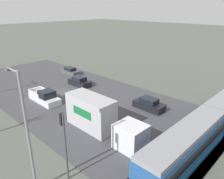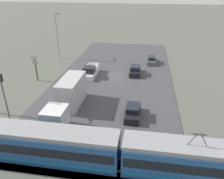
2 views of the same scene
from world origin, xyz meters
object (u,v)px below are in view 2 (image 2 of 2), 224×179
(traffic_light_pole, at_px, (4,91))
(street_lamp_mid_block, at_px, (57,33))
(sedan_car_2, at_px, (133,112))
(pickup_truck, at_px, (90,72))
(box_truck, at_px, (68,97))
(sedan_car_0, at_px, (151,60))
(sedan_car_1, at_px, (135,71))
(light_rail_tram, at_px, (121,153))
(street_tree, at_px, (36,69))
(no_parking_sign, at_px, (60,61))

(traffic_light_pole, distance_m, street_lamp_mid_block, 24.75)
(sedan_car_2, bearing_deg, pickup_truck, -55.19)
(box_truck, xyz_separation_m, sedan_car_0, (-10.84, -20.50, -1.14))
(pickup_truck, relative_size, sedan_car_0, 1.28)
(box_truck, bearing_deg, street_lamp_mid_block, -65.67)
(sedan_car_0, bearing_deg, sedan_car_1, 66.54)
(box_truck, height_order, sedan_car_2, box_truck)
(pickup_truck, relative_size, street_lamp_mid_block, 0.60)
(sedan_car_0, bearing_deg, traffic_light_pole, 53.75)
(light_rail_tram, height_order, street_tree, street_tree)
(sedan_car_2, relative_size, traffic_light_pole, 0.73)
(pickup_truck, bearing_deg, sedan_car_1, -165.61)
(traffic_light_pole, xyz_separation_m, street_lamp_mid_block, (3.01, -24.51, 1.65))
(sedan_car_2, bearing_deg, sedan_car_1, -87.53)
(sedan_car_1, relative_size, no_parking_sign, 1.90)
(sedan_car_1, distance_m, street_tree, 17.34)
(light_rail_tram, xyz_separation_m, street_tree, (16.56, -17.31, 0.38))
(sedan_car_2, xyz_separation_m, traffic_light_pole, (15.08, 2.65, 3.01))
(traffic_light_pole, relative_size, no_parking_sign, 2.52)
(pickup_truck, bearing_deg, sedan_car_0, -140.80)
(pickup_truck, relative_size, street_tree, 1.28)
(pickup_truck, distance_m, sedan_car_1, 8.16)
(street_lamp_mid_block, bearing_deg, sedan_car_1, 156.57)
(light_rail_tram, height_order, no_parking_sign, light_rail_tram)
(box_truck, xyz_separation_m, street_tree, (8.55, -8.26, 0.21))
(street_tree, height_order, street_lamp_mid_block, street_lamp_mid_block)
(pickup_truck, bearing_deg, no_parking_sign, -23.71)
(box_truck, height_order, no_parking_sign, box_truck)
(box_truck, xyz_separation_m, sedan_car_1, (-7.87, -13.66, -1.07))
(light_rail_tram, height_order, box_truck, light_rail_tram)
(pickup_truck, distance_m, sedan_car_2, 14.93)
(sedan_car_0, distance_m, street_lamp_mid_block, 20.99)
(sedan_car_0, bearing_deg, pickup_truck, 39.20)
(sedan_car_1, relative_size, sedan_car_2, 1.03)
(sedan_car_0, height_order, street_lamp_mid_block, street_lamp_mid_block)
(light_rail_tram, xyz_separation_m, box_truck, (8.01, -9.06, 0.17))
(light_rail_tram, xyz_separation_m, pickup_truck, (8.05, -20.69, -0.85))
(street_tree, bearing_deg, sedan_car_2, 152.48)
(sedan_car_0, bearing_deg, sedan_car_2, 83.65)
(street_lamp_mid_block, xyz_separation_m, no_parking_sign, (-2.78, 6.62, -3.98))
(box_truck, relative_size, traffic_light_pole, 1.76)
(light_rail_tram, bearing_deg, box_truck, -48.51)
(sedan_car_1, distance_m, sedan_car_2, 14.30)
(light_rail_tram, height_order, pickup_truck, light_rail_tram)
(box_truck, height_order, sedan_car_1, box_truck)
(sedan_car_0, height_order, sedan_car_2, sedan_car_2)
(light_rail_tram, distance_m, box_truck, 12.09)
(street_lamp_mid_block, bearing_deg, sedan_car_0, 177.95)
(sedan_car_2, bearing_deg, street_lamp_mid_block, -50.39)
(light_rail_tram, height_order, street_lamp_mid_block, street_lamp_mid_block)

